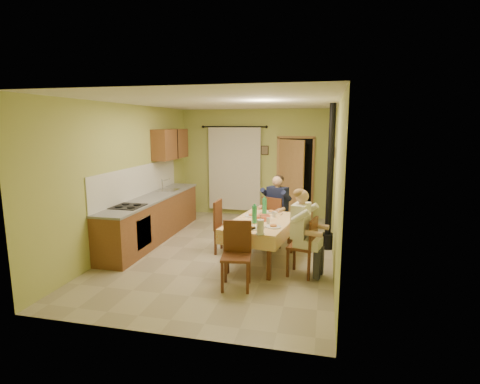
% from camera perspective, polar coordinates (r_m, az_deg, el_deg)
% --- Properties ---
extents(floor, '(4.00, 6.00, 0.01)m').
position_cam_1_polar(floor, '(7.33, -2.11, -8.94)').
color(floor, tan).
rests_on(floor, ground).
extents(room_shell, '(4.04, 6.04, 2.82)m').
position_cam_1_polar(room_shell, '(6.95, -2.21, 5.39)').
color(room_shell, '#B5BC60').
rests_on(room_shell, ground).
extents(kitchen_run, '(0.64, 3.64, 1.56)m').
position_cam_1_polar(kitchen_run, '(8.14, -13.09, -3.72)').
color(kitchen_run, brown).
rests_on(kitchen_run, ground).
extents(upper_cabinets, '(0.35, 1.40, 0.70)m').
position_cam_1_polar(upper_cabinets, '(9.15, -10.52, 7.20)').
color(upper_cabinets, brown).
rests_on(upper_cabinets, room_shell).
extents(curtain, '(1.70, 0.07, 2.22)m').
position_cam_1_polar(curtain, '(9.93, -0.86, 3.62)').
color(curtain, black).
rests_on(curtain, ground).
extents(doorway, '(0.96, 0.55, 2.15)m').
position_cam_1_polar(doorway, '(9.66, 8.09, 2.07)').
color(doorway, black).
rests_on(doorway, ground).
extents(dining_table, '(1.24, 1.78, 0.76)m').
position_cam_1_polar(dining_table, '(6.64, 3.31, -7.53)').
color(dining_table, '#EABA7A').
rests_on(dining_table, ground).
extents(tableware, '(0.74, 1.65, 0.33)m').
position_cam_1_polar(tableware, '(6.42, 3.21, -4.02)').
color(tableware, white).
rests_on(tableware, dining_table).
extents(chair_far, '(0.57, 0.57, 1.00)m').
position_cam_1_polar(chair_far, '(7.65, 5.48, -5.87)').
color(chair_far, '#582D18').
rests_on(chair_far, ground).
extents(chair_near, '(0.48, 0.48, 0.99)m').
position_cam_1_polar(chair_near, '(5.68, -0.57, -11.62)').
color(chair_near, '#582D18').
rests_on(chair_near, ground).
extents(chair_right, '(0.48, 0.48, 0.96)m').
position_cam_1_polar(chair_right, '(6.19, 9.48, -9.90)').
color(chair_right, '#582D18').
rests_on(chair_right, ground).
extents(chair_left, '(0.45, 0.45, 1.00)m').
position_cam_1_polar(chair_left, '(7.16, -1.97, -6.96)').
color(chair_left, '#582D18').
rests_on(chair_left, ground).
extents(man_far, '(0.65, 0.60, 1.39)m').
position_cam_1_polar(man_far, '(7.52, 5.61, -1.53)').
color(man_far, '#141938').
rests_on(man_far, chair_far).
extents(man_right, '(0.54, 0.63, 1.39)m').
position_cam_1_polar(man_right, '(6.02, 9.52, -4.60)').
color(man_right, white).
rests_on(man_right, chair_right).
extents(stove_flue, '(0.24, 0.24, 2.80)m').
position_cam_1_polar(stove_flue, '(7.41, 13.43, -0.79)').
color(stove_flue, black).
rests_on(stove_flue, ground).
extents(picture_back, '(0.19, 0.03, 0.23)m').
position_cam_1_polar(picture_back, '(9.80, 3.81, 6.37)').
color(picture_back, black).
rests_on(picture_back, room_shell).
extents(picture_right, '(0.03, 0.31, 0.21)m').
position_cam_1_polar(picture_right, '(7.90, 14.17, 5.89)').
color(picture_right, brown).
rests_on(picture_right, room_shell).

